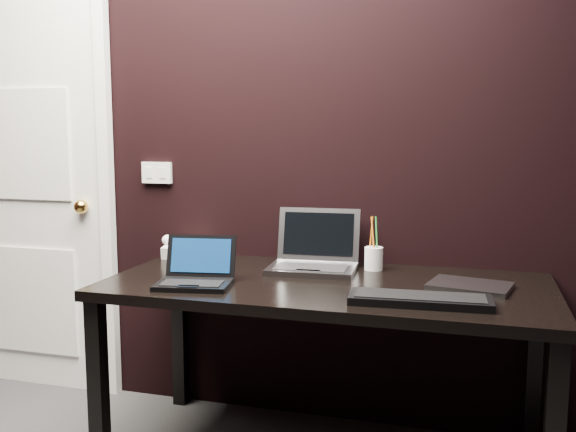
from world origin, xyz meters
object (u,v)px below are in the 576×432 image
(door, at_px, (27,185))
(mobile_phone, at_px, (176,261))
(desk, at_px, (326,301))
(pen_cup, at_px, (374,257))
(desk_phone, at_px, (186,248))
(closed_laptop, at_px, (470,286))
(silver_laptop, at_px, (314,259))
(netbook, at_px, (196,276))
(ext_keyboard, at_px, (420,299))

(door, xyz_separation_m, mobile_phone, (0.98, -0.32, -0.27))
(desk, height_order, pen_cup, pen_cup)
(door, distance_m, mobile_phone, 1.07)
(desk_phone, relative_size, mobile_phone, 2.59)
(closed_laptop, xyz_separation_m, desk_phone, (-1.26, 0.25, 0.03))
(silver_laptop, height_order, mobile_phone, silver_laptop)
(silver_laptop, xyz_separation_m, mobile_phone, (-0.57, -0.13, -0.01))
(netbook, bearing_deg, ext_keyboard, -2.04)
(mobile_phone, relative_size, pen_cup, 0.39)
(silver_laptop, height_order, pen_cup, silver_laptop)
(netbook, height_order, desk_phone, netbook)
(door, relative_size, silver_laptop, 5.71)
(mobile_phone, height_order, pen_cup, pen_cup)
(closed_laptop, xyz_separation_m, pen_cup, (-0.39, 0.22, 0.04))
(silver_laptop, height_order, desk_phone, silver_laptop)
(desk_phone, height_order, mobile_phone, desk_phone)
(desk_phone, xyz_separation_m, pen_cup, (0.87, -0.03, 0.01))
(pen_cup, bearing_deg, netbook, -143.10)
(closed_laptop, bearing_deg, silver_laptop, 166.69)
(door, distance_m, silver_laptop, 1.58)
(ext_keyboard, relative_size, closed_laptop, 1.49)
(desk, relative_size, silver_laptop, 4.53)
(netbook, bearing_deg, silver_laptop, 46.28)
(door, distance_m, ext_keyboard, 2.13)
(pen_cup, bearing_deg, mobile_phone, -165.76)
(silver_laptop, bearing_deg, pen_cup, 16.85)
(door, xyz_separation_m, desk, (1.65, -0.38, -0.38))
(mobile_phone, bearing_deg, door, 162.07)
(door, bearing_deg, netbook, -25.54)
(ext_keyboard, distance_m, closed_laptop, 0.31)
(desk_phone, distance_m, pen_cup, 0.87)
(desk, distance_m, closed_laptop, 0.54)
(ext_keyboard, height_order, desk_phone, desk_phone)
(desk, height_order, netbook, netbook)
(silver_laptop, relative_size, mobile_phone, 4.23)
(ext_keyboard, relative_size, pen_cup, 2.14)
(mobile_phone, bearing_deg, netbook, -50.73)
(ext_keyboard, bearing_deg, closed_laptop, 58.59)
(door, bearing_deg, desk_phone, -5.20)
(closed_laptop, bearing_deg, ext_keyboard, -121.41)
(desk_phone, height_order, pen_cup, pen_cup)
(door, height_order, ext_keyboard, door)
(door, height_order, closed_laptop, door)
(desk, distance_m, desk_phone, 0.79)
(desk, bearing_deg, mobile_phone, 175.09)
(desk, bearing_deg, ext_keyboard, -30.66)
(netbook, xyz_separation_m, pen_cup, (0.60, 0.45, 0.02))
(desk_phone, xyz_separation_m, mobile_phone, (0.06, -0.23, -0.01))
(silver_laptop, bearing_deg, desk_phone, 170.82)
(desk, relative_size, pen_cup, 7.54)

